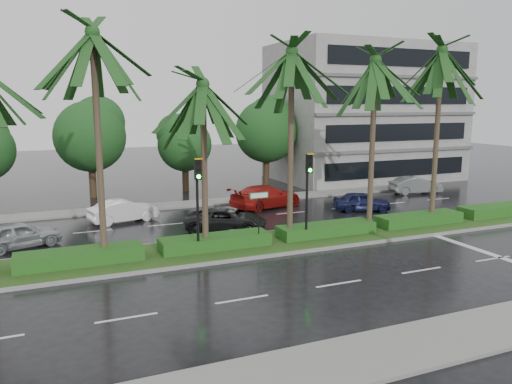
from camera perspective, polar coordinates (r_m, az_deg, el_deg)
name	(u,v)px	position (r m, az deg, el deg)	size (l,w,h in m)	color
ground	(282,249)	(23.87, 3.00, -6.55)	(120.00, 120.00, 0.00)	black
near_sidewalk	(436,341)	(15.92, 19.89, -15.68)	(40.00, 2.40, 0.12)	gray
far_sidewalk	(207,203)	(34.73, -5.67, -1.22)	(40.00, 2.00, 0.12)	gray
median	(273,242)	(24.71, 1.99, -5.77)	(36.00, 4.00, 0.15)	gray
hedge	(273,235)	(24.61, 1.99, -4.94)	(35.20, 1.40, 0.60)	#164F19
lane_markings	(342,245)	(24.95, 9.76, -5.94)	(34.00, 13.06, 0.01)	silver
palm_row	(249,71)	(23.34, -0.76, 13.63)	(26.30, 4.20, 10.35)	#473829
signal_median_left	(198,192)	(22.04, -6.66, 0.01)	(0.34, 0.42, 4.36)	black
signal_median_right	(308,184)	(24.13, 5.97, 0.90)	(0.34, 0.42, 4.36)	black
street_sign	(259,205)	(23.37, 0.33, -1.53)	(0.95, 0.09, 2.60)	black
bg_trees	(192,134)	(39.68, -7.31, 6.57)	(32.45, 5.22, 7.54)	#362C18
building	(364,113)	(47.10, 12.26, 8.83)	(16.00, 10.00, 12.00)	gray
car_silver	(19,235)	(26.38, -25.49, -4.45)	(3.84, 1.55, 1.31)	#B2B6BA
car_white	(124,211)	(30.12, -14.88, -2.09)	(3.98, 1.39, 1.31)	white
car_darkgrey	(226,220)	(27.16, -3.47, -3.17)	(4.42, 2.04, 1.23)	black
car_red	(266,196)	(33.07, 1.14, -0.51)	(5.19, 2.11, 1.50)	#A11511
car_blue	(362,201)	(32.79, 12.01, -1.06)	(3.64, 1.46, 1.24)	#161B44
car_grey	(416,185)	(40.23, 17.78, 0.76)	(3.97, 1.39, 1.31)	slate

